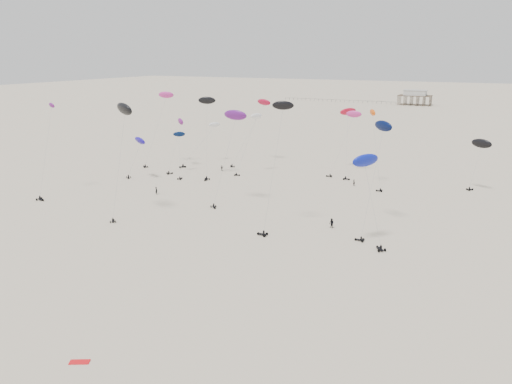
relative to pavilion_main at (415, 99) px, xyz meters
The scene contains 26 objects.
ground_plane 150.39m from the pavilion_main, 86.19° to the right, with size 900.00×900.00×0.00m, color beige.
pavilion_main is the anchor object (origin of this frame).
pier_fence 52.11m from the pavilion_main, behind, with size 80.20×0.20×1.50m.
rig_0 231.23m from the pavilion_main, 94.99° to the right, with size 6.00×8.50×21.75m.
rig_1 232.78m from the pavilion_main, 97.06° to the right, with size 7.64×10.28×13.56m.
rig_2 221.93m from the pavilion_main, 84.08° to the right, with size 6.75×9.34×19.62m.
rig_3 218.74m from the pavilion_main, 97.97° to the right, with size 6.20×16.21×16.91m.
rig_4 242.80m from the pavilion_main, 98.39° to the right, with size 7.17×5.43×11.63m.
rig_5 226.89m from the pavilion_main, 98.44° to the right, with size 5.95×13.63×16.16m.
rig_6 249.85m from the pavilion_main, 90.37° to the right, with size 6.16×8.76×21.18m.
rig_7 221.40m from the pavilion_main, 92.85° to the right, with size 5.03×9.42×17.08m.
rig_8 263.94m from the pavilion_main, 83.20° to the right, with size 7.68×6.50×16.40m.
rig_9 225.65m from the pavilion_main, 100.38° to the right, with size 6.02×11.40×22.34m.
rig_10 209.13m from the pavilion_main, 86.33° to the right, with size 6.54×11.00×18.39m.
rig_11 267.16m from the pavilion_main, 99.48° to the right, with size 6.13×11.19×21.93m.
rig_12 261.72m from the pavilion_main, 86.96° to the right, with size 4.36×9.30×24.43m.
rig_13 252.81m from the pavilion_main, 83.02° to the right, with size 4.78×14.98×21.74m.
rig_14 204.77m from the pavilion_main, 86.77° to the right, with size 8.24×18.86×21.56m.
rig_15 266.87m from the pavilion_main, 93.85° to the right, with size 6.71×10.41×23.47m.
rig_16 218.91m from the pavilion_main, 77.50° to the right, with size 5.40×4.36×12.88m.
rig_17 206.34m from the pavilion_main, 94.42° to the right, with size 8.22×16.59×21.84m.
spectator_0 252.46m from the pavilion_main, 94.93° to the right, with size 0.80×0.55×2.19m, color black.
spectator_1 257.63m from the pavilion_main, 84.74° to the right, with size 1.12×0.65×2.30m, color black.
spectator_2 223.79m from the pavilion_main, 95.08° to the right, with size 1.11×0.60×1.87m, color black.
spectator_3 223.72m from the pavilion_main, 85.11° to the right, with size 0.69×0.48×1.91m, color black.
grounded_kite_a 310.93m from the pavilion_main, 87.80° to the right, with size 2.20×0.90×0.08m, color red.
Camera 1 is at (40.08, 4.78, 32.64)m, focal length 35.00 mm.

